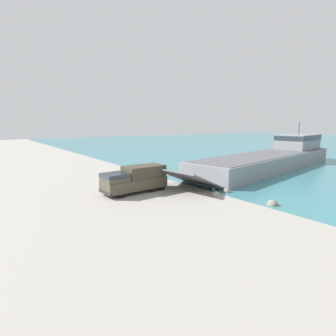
{
  "coord_description": "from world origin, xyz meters",
  "views": [
    {
      "loc": [
        24.96,
        -15.19,
        7.33
      ],
      "look_at": [
        0.23,
        3.0,
        2.16
      ],
      "focal_mm": 28.0,
      "sensor_mm": 36.0,
      "label": 1
    }
  ],
  "objects_px": {
    "cargo_crate": "(117,189)",
    "soldier_on_ramp": "(131,178)",
    "landing_craft": "(276,156)",
    "military_truck": "(135,179)",
    "mooring_bollard": "(213,191)"
  },
  "relations": [
    {
      "from": "landing_craft",
      "to": "cargo_crate",
      "type": "relative_size",
      "value": 44.47
    },
    {
      "from": "military_truck",
      "to": "mooring_bollard",
      "type": "relative_size",
      "value": 9.76
    },
    {
      "from": "landing_craft",
      "to": "military_truck",
      "type": "relative_size",
      "value": 5.82
    },
    {
      "from": "cargo_crate",
      "to": "soldier_on_ramp",
      "type": "bearing_deg",
      "value": 118.69
    },
    {
      "from": "landing_craft",
      "to": "military_truck",
      "type": "distance_m",
      "value": 28.6
    },
    {
      "from": "military_truck",
      "to": "soldier_on_ramp",
      "type": "height_order",
      "value": "military_truck"
    },
    {
      "from": "military_truck",
      "to": "soldier_on_ramp",
      "type": "distance_m",
      "value": 2.64
    },
    {
      "from": "landing_craft",
      "to": "cargo_crate",
      "type": "distance_m",
      "value": 30.23
    },
    {
      "from": "military_truck",
      "to": "cargo_crate",
      "type": "xyz_separation_m",
      "value": [
        -1.06,
        -1.61,
        -1.09
      ]
    },
    {
      "from": "landing_craft",
      "to": "soldier_on_ramp",
      "type": "height_order",
      "value": "landing_craft"
    },
    {
      "from": "landing_craft",
      "to": "military_truck",
      "type": "xyz_separation_m",
      "value": [
        0.89,
        -28.59,
        -0.4
      ]
    },
    {
      "from": "soldier_on_ramp",
      "to": "cargo_crate",
      "type": "relative_size",
      "value": 1.93
    },
    {
      "from": "military_truck",
      "to": "cargo_crate",
      "type": "distance_m",
      "value": 2.21
    },
    {
      "from": "soldier_on_ramp",
      "to": "cargo_crate",
      "type": "xyz_separation_m",
      "value": [
        1.38,
        -2.52,
        -0.67
      ]
    },
    {
      "from": "landing_craft",
      "to": "cargo_crate",
      "type": "height_order",
      "value": "landing_craft"
    }
  ]
}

